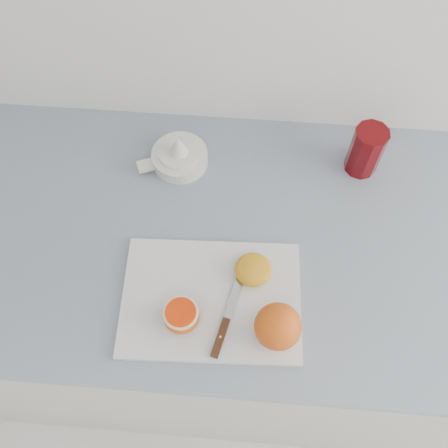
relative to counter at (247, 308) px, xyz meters
The scene contains 8 objects.
counter is the anchor object (origin of this frame).
cutting_board 0.48m from the counter, 117.31° to the right, with size 0.33×0.24×0.01m, color silver.
whole_orange 0.54m from the counter, 77.97° to the right, with size 0.08×0.08×0.08m.
half_orange 0.53m from the counter, 122.88° to the right, with size 0.07×0.07×0.04m.
squeezed_shell 0.48m from the counter, 91.90° to the right, with size 0.07×0.07×0.03m.
paring_knife 0.51m from the counter, 103.46° to the right, with size 0.05×0.17×0.01m.
citrus_juicer 0.52m from the counter, 137.00° to the left, with size 0.15×0.12×0.08m.
red_tumbler 0.57m from the counter, 40.20° to the left, with size 0.07×0.07×0.12m.
Camera 1 is at (0.09, 1.22, 1.78)m, focal length 40.00 mm.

